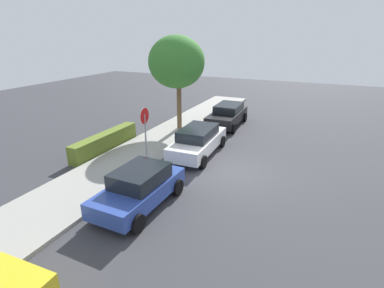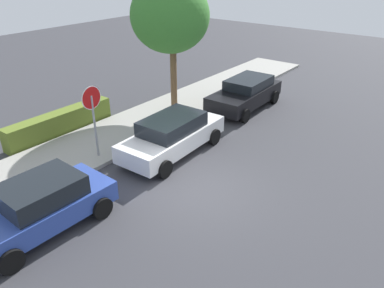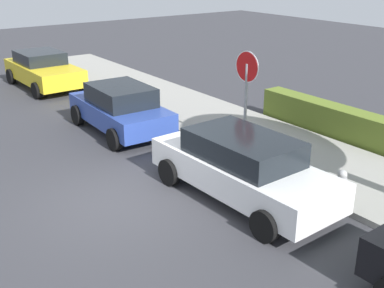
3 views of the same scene
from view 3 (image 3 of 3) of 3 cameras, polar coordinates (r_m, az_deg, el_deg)
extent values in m
plane|color=#38383D|center=(10.77, -8.23, -6.76)|extent=(60.00, 60.00, 0.00)
cube|color=#9E9B93|center=(13.58, 10.84, -0.56)|extent=(32.00, 3.15, 0.14)
cylinder|color=gray|center=(12.99, 6.34, 4.12)|extent=(0.08, 0.08, 2.46)
cylinder|color=white|center=(12.71, 6.55, 9.08)|extent=(0.83, 0.05, 0.83)
cylinder|color=red|center=(12.71, 6.55, 9.08)|extent=(0.77, 0.06, 0.77)
cube|color=white|center=(10.61, 5.95, -3.34)|extent=(4.59, 1.87, 0.65)
cube|color=black|center=(10.39, 6.02, -0.36)|extent=(2.50, 1.59, 0.53)
cylinder|color=black|center=(10.43, 15.23, -6.35)|extent=(0.65, 0.24, 0.64)
cylinder|color=black|center=(9.25, 8.65, -9.55)|extent=(0.65, 0.24, 0.64)
cylinder|color=black|center=(12.30, 3.84, -1.29)|extent=(0.65, 0.24, 0.64)
cylinder|color=black|center=(11.31, -2.68, -3.33)|extent=(0.65, 0.24, 0.64)
cube|color=#2D479E|center=(14.89, -8.52, 3.73)|extent=(3.99, 1.83, 0.60)
cube|color=black|center=(14.63, -8.44, 5.79)|extent=(2.10, 1.57, 0.56)
cylinder|color=black|center=(14.25, -2.96, 1.92)|extent=(0.65, 0.24, 0.64)
cylinder|color=black|center=(13.49, -9.19, 0.55)|extent=(0.65, 0.24, 0.64)
cylinder|color=black|center=(16.49, -7.86, 4.44)|extent=(0.65, 0.24, 0.64)
cylinder|color=black|center=(15.84, -13.41, 3.36)|extent=(0.65, 0.24, 0.64)
cube|color=yellow|center=(20.84, -17.12, 8.12)|extent=(4.39, 1.93, 0.67)
cube|color=black|center=(21.02, -17.60, 9.77)|extent=(2.02, 1.65, 0.48)
cylinder|color=black|center=(19.91, -13.01, 7.00)|extent=(0.65, 0.24, 0.64)
cylinder|color=black|center=(19.26, -17.93, 6.04)|extent=(0.65, 0.24, 0.64)
cylinder|color=black|center=(22.57, -16.25, 8.33)|extent=(0.65, 0.24, 0.64)
cylinder|color=black|center=(22.00, -20.66, 7.50)|extent=(0.65, 0.24, 0.64)
cylinder|color=#A5A5A8|center=(11.13, 17.22, -5.02)|extent=(0.22, 0.22, 0.55)
sphere|color=#A5A5A8|center=(10.99, 17.40, -3.45)|extent=(0.21, 0.21, 0.21)
cylinder|color=#A5A5A8|center=(11.03, 17.86, -5.03)|extent=(0.08, 0.09, 0.09)
cube|color=olive|center=(14.99, 15.81, 2.78)|extent=(4.82, 0.65, 0.97)
camera|label=1|loc=(20.71, -36.54, 20.18)|focal=28.00mm
camera|label=2|loc=(16.81, -45.68, 21.35)|focal=35.00mm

